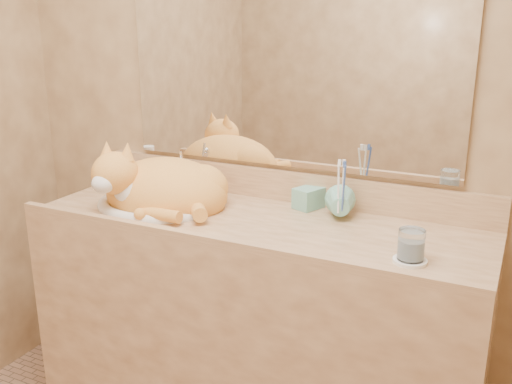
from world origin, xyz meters
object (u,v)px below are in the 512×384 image
at_px(cat, 159,186).
at_px(toothbrush_cup, 340,209).
at_px(sink_basin, 155,189).
at_px(vanity_counter, 254,329).
at_px(soap_dispenser, 299,188).
at_px(water_glass, 411,245).

relative_size(cat, toothbrush_cup, 4.28).
bearing_deg(sink_basin, vanity_counter, 1.05).
bearing_deg(soap_dispenser, water_glass, -10.70).
xyz_separation_m(cat, soap_dispenser, (0.48, 0.19, 0.00)).
height_order(cat, water_glass, cat).
xyz_separation_m(vanity_counter, water_glass, (0.56, -0.12, 0.48)).
height_order(vanity_counter, cat, cat).
relative_size(sink_basin, soap_dispenser, 2.58).
bearing_deg(sink_basin, toothbrush_cup, 9.05).
bearing_deg(soap_dispenser, toothbrush_cup, 2.93).
bearing_deg(toothbrush_cup, sink_basin, -169.15).
bearing_deg(water_glass, toothbrush_cup, 141.07).
height_order(vanity_counter, soap_dispenser, soap_dispenser).
xyz_separation_m(sink_basin, toothbrush_cup, (0.68, 0.13, -0.02)).
bearing_deg(cat, soap_dispenser, 12.37).
xyz_separation_m(vanity_counter, cat, (-0.38, -0.02, 0.51)).
distance_m(sink_basin, cat, 0.02).
xyz_separation_m(cat, toothbrush_cup, (0.66, 0.13, -0.03)).
relative_size(vanity_counter, cat, 3.38).
xyz_separation_m(sink_basin, water_glass, (0.96, -0.10, -0.02)).
relative_size(vanity_counter, soap_dispenser, 9.19).
distance_m(sink_basin, soap_dispenser, 0.54).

